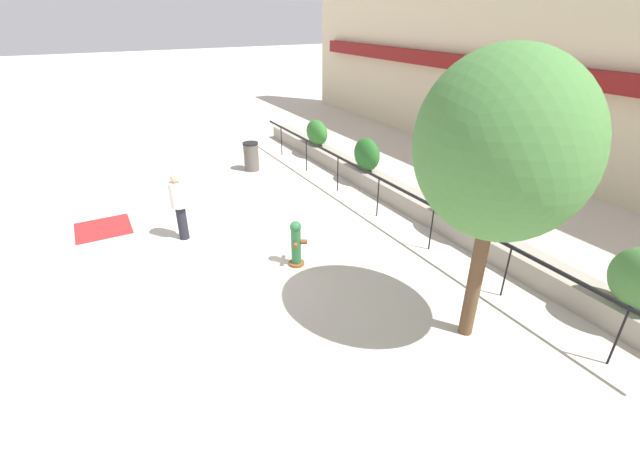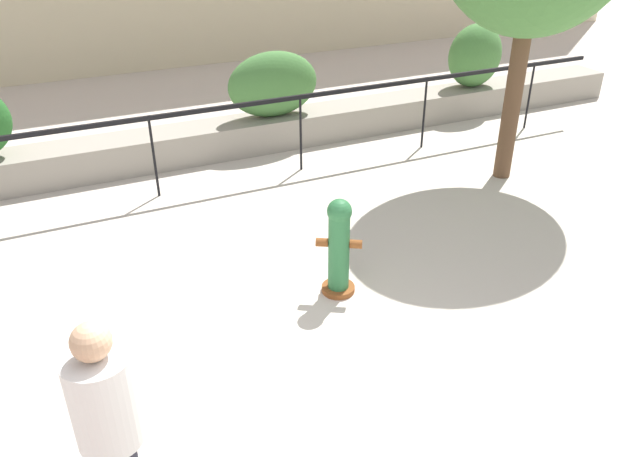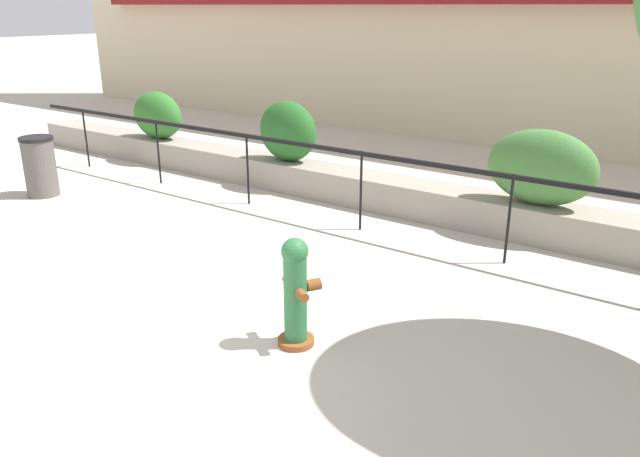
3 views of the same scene
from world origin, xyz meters
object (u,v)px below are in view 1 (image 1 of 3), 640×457
(street_tree, at_px, (501,148))
(trash_bin, at_px, (251,156))
(hedge_bush_2, at_px, (469,202))
(hedge_bush_1, at_px, (367,154))
(fire_hydrant, at_px, (296,243))
(hedge_bush_0, at_px, (317,132))
(pedestrian, at_px, (179,202))

(street_tree, bearing_deg, trash_bin, -178.71)
(hedge_bush_2, relative_size, trash_bin, 1.46)
(hedge_bush_1, bearing_deg, fire_hydrant, -50.88)
(hedge_bush_0, height_order, fire_hydrant, hedge_bush_0)
(fire_hydrant, xyz_separation_m, street_tree, (3.51, 1.64, 2.84))
(hedge_bush_1, xyz_separation_m, street_tree, (6.92, -2.55, 2.37))
(trash_bin, bearing_deg, hedge_bush_0, 94.69)
(hedge_bush_0, xyz_separation_m, pedestrian, (4.28, -6.13, 0.02))
(hedge_bush_1, distance_m, pedestrian, 6.20)
(pedestrian, distance_m, trash_bin, 5.28)
(hedge_bush_2, bearing_deg, hedge_bush_0, 180.00)
(hedge_bush_1, distance_m, street_tree, 7.75)
(hedge_bush_2, relative_size, pedestrian, 0.85)
(pedestrian, relative_size, trash_bin, 1.71)
(street_tree, relative_size, trash_bin, 4.76)
(hedge_bush_1, distance_m, fire_hydrant, 5.43)
(street_tree, distance_m, pedestrian, 7.38)
(hedge_bush_2, relative_size, street_tree, 0.31)
(hedge_bush_1, height_order, hedge_bush_2, hedge_bush_1)
(hedge_bush_2, bearing_deg, hedge_bush_1, 180.00)
(hedge_bush_2, xyz_separation_m, fire_hydrant, (-0.93, -4.20, -0.46))
(fire_hydrant, xyz_separation_m, pedestrian, (-2.49, -1.93, 0.44))
(fire_hydrant, relative_size, trash_bin, 1.07)
(hedge_bush_1, bearing_deg, street_tree, -20.26)
(hedge_bush_1, xyz_separation_m, fire_hydrant, (3.41, -4.20, -0.47))
(pedestrian, bearing_deg, hedge_bush_1, 98.57)
(trash_bin, bearing_deg, pedestrian, -39.57)
(hedge_bush_0, relative_size, hedge_bush_1, 1.10)
(street_tree, height_order, pedestrian, street_tree)
(hedge_bush_0, xyz_separation_m, trash_bin, (0.23, -2.78, -0.46))
(hedge_bush_1, height_order, pedestrian, pedestrian)
(street_tree, xyz_separation_m, pedestrian, (-6.00, -3.57, -2.40))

